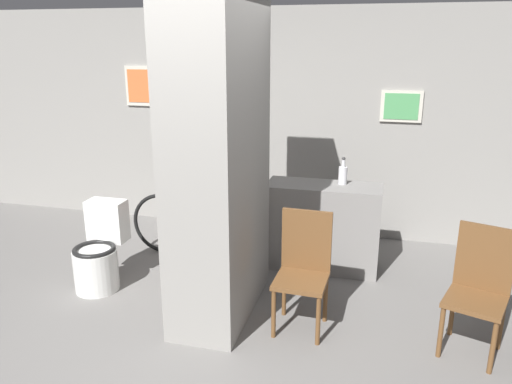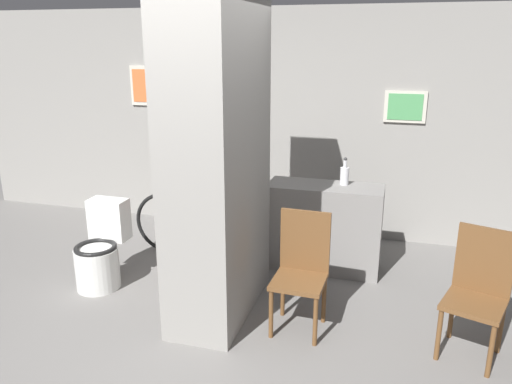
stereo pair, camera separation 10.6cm
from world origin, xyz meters
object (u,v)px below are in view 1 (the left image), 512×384
Objects in this scene: bottle_tall at (343,174)px; toilet at (99,254)px; chair_by_doorway at (479,286)px; chair_near_pillar at (303,267)px; bicycle at (209,227)px.

toilet is at bearing -154.56° from bottle_tall.
chair_by_doorway is at bearing -47.14° from bottle_tall.
chair_near_pillar is 3.47× the size of bottle_tall.
bicycle is 1.50m from bottle_tall.
chair_near_pillar is 1.00× the size of chair_by_doorway.
toilet is 0.83× the size of chair_by_doorway.
bottle_tall reaches higher than bicycle.
chair_near_pillar is 1.30m from bottle_tall.
bicycle is at bearing 140.56° from chair_near_pillar.
toilet is 1.97m from chair_near_pillar.
toilet is 0.83× the size of chair_near_pillar.
toilet is 0.45× the size of bicycle.
chair_near_pillar is at bearing -161.15° from chair_by_doorway.
chair_near_pillar reaches higher than bicycle.
toilet is 2.45m from bottle_tall.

